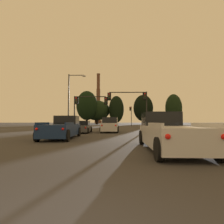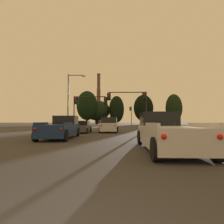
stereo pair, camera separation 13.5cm
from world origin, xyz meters
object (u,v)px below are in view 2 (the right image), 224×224
object	(u,v)px
suv_center_lane_front	(110,125)
street_lamp	(71,96)
sedan_left_lane_front	(82,127)
pickup_truck_left_lane_second	(61,128)
pickup_truck_right_lane_third	(165,132)
traffic_light_overhead_left	(85,104)
traffic_light_overhead_right	(133,100)
smokestack	(99,104)
traffic_light_far_right	(131,113)

from	to	relation	value
suv_center_lane_front	street_lamp	world-z (taller)	street_lamp
sedan_left_lane_front	street_lamp	size ratio (longest dim) A/B	0.55
pickup_truck_left_lane_second	pickup_truck_right_lane_third	xyz separation A→B (m)	(6.65, -5.61, 0.00)
pickup_truck_right_lane_third	sedan_left_lane_front	bearing A→B (deg)	118.31
traffic_light_overhead_left	street_lamp	size ratio (longest dim) A/B	0.64
traffic_light_overhead_left	street_lamp	xyz separation A→B (m)	(-2.08, -1.19, 1.11)
traffic_light_overhead_left	traffic_light_overhead_right	bearing A→B (deg)	-3.59
pickup_truck_left_lane_second	sedan_left_lane_front	xyz separation A→B (m)	(0.26, 7.00, -0.14)
pickup_truck_right_lane_third	smokestack	size ratio (longest dim) A/B	0.13
pickup_truck_left_lane_second	traffic_light_overhead_left	size ratio (longest dim) A/B	1.00
suv_center_lane_front	traffic_light_far_right	size ratio (longest dim) A/B	0.80
pickup_truck_left_lane_second	smokestack	world-z (taller)	smokestack
pickup_truck_left_lane_second	street_lamp	xyz separation A→B (m)	(-2.55, 12.71, 4.47)
pickup_truck_left_lane_second	traffic_light_far_right	bearing A→B (deg)	75.49
pickup_truck_left_lane_second	traffic_light_overhead_right	size ratio (longest dim) A/B	0.87
suv_center_lane_front	traffic_light_far_right	world-z (taller)	traffic_light_far_right
street_lamp	pickup_truck_left_lane_second	bearing A→B (deg)	-78.65
sedan_left_lane_front	pickup_truck_left_lane_second	bearing A→B (deg)	-93.88
suv_center_lane_front	traffic_light_far_right	distance (m)	33.74
traffic_light_overhead_left	smokestack	xyz separation A→B (m)	(-9.25, 118.62, 12.47)
smokestack	pickup_truck_right_lane_third	bearing A→B (deg)	-83.24
pickup_truck_left_lane_second	pickup_truck_right_lane_third	size ratio (longest dim) A/B	1.00
traffic_light_far_right	smokestack	bearing A→B (deg)	101.76
pickup_truck_right_lane_third	street_lamp	bearing A→B (deg)	118.10
pickup_truck_right_lane_third	sedan_left_lane_front	size ratio (longest dim) A/B	1.17
traffic_light_overhead_right	street_lamp	size ratio (longest dim) A/B	0.73
sedan_left_lane_front	traffic_light_far_right	size ratio (longest dim) A/B	0.77
suv_center_lane_front	traffic_light_overhead_right	size ratio (longest dim) A/B	0.78
pickup_truck_left_lane_second	pickup_truck_right_lane_third	bearing A→B (deg)	-41.97
pickup_truck_left_lane_second	suv_center_lane_front	xyz separation A→B (m)	(3.59, 8.09, 0.09)
suv_center_lane_front	traffic_light_overhead_left	world-z (taller)	traffic_light_overhead_left
sedan_left_lane_front	suv_center_lane_front	bearing A→B (deg)	16.19
pickup_truck_right_lane_third	smokestack	distance (m)	139.99
sedan_left_lane_front	smokestack	size ratio (longest dim) A/B	0.11
street_lamp	smokestack	distance (m)	120.56
suv_center_lane_front	traffic_light_overhead_right	world-z (taller)	traffic_light_overhead_right
traffic_light_overhead_right	traffic_light_far_right	xyz separation A→B (m)	(2.18, 27.77, -0.63)
sedan_left_lane_front	traffic_light_far_right	bearing A→B (deg)	73.42
traffic_light_overhead_right	traffic_light_overhead_left	world-z (taller)	traffic_light_overhead_right
traffic_light_far_right	traffic_light_overhead_left	bearing A→B (deg)	-109.66
suv_center_lane_front	sedan_left_lane_front	xyz separation A→B (m)	(-3.33, -1.08, -0.23)
pickup_truck_left_lane_second	street_lamp	size ratio (longest dim) A/B	0.64
traffic_light_far_right	traffic_light_overhead_right	bearing A→B (deg)	-94.48
suv_center_lane_front	traffic_light_overhead_left	xyz separation A→B (m)	(-4.06, 5.81, 3.27)
traffic_light_overhead_left	sedan_left_lane_front	bearing A→B (deg)	-83.97
traffic_light_overhead_right	smokestack	world-z (taller)	smokestack
smokestack	suv_center_lane_front	bearing A→B (deg)	-83.89
traffic_light_overhead_left	smokestack	bearing A→B (deg)	94.46
suv_center_lane_front	pickup_truck_left_lane_second	bearing A→B (deg)	-111.72
pickup_truck_right_lane_third	smokestack	world-z (taller)	smokestack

